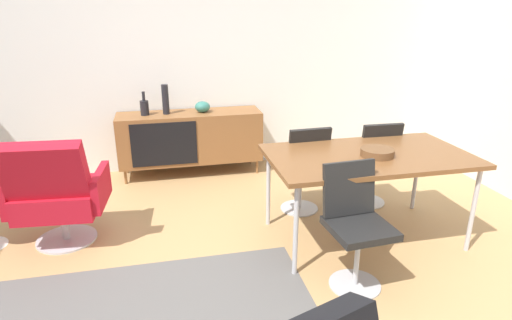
# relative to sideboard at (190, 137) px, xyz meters

# --- Properties ---
(ground_plane) EXTENTS (8.32, 8.32, 0.00)m
(ground_plane) POSITION_rel_sideboard_xyz_m (-0.06, -2.30, -0.44)
(ground_plane) COLOR tan
(wall_back) EXTENTS (6.80, 0.12, 2.80)m
(wall_back) POSITION_rel_sideboard_xyz_m (-0.06, 0.30, 0.96)
(wall_back) COLOR silver
(wall_back) RESTS_ON ground_plane
(sideboard) EXTENTS (1.60, 0.45, 0.72)m
(sideboard) POSITION_rel_sideboard_xyz_m (0.00, 0.00, 0.00)
(sideboard) COLOR brown
(sideboard) RESTS_ON ground_plane
(vase_cobalt) EXTENTS (0.17, 0.17, 0.12)m
(vase_cobalt) POSITION_rel_sideboard_xyz_m (0.15, 0.00, 0.34)
(vase_cobalt) COLOR #337266
(vase_cobalt) RESTS_ON sideboard
(vase_sculptural_dark) EXTENTS (0.09, 0.09, 0.26)m
(vase_sculptural_dark) POSITION_rel_sideboard_xyz_m (-0.48, 0.00, 0.37)
(vase_sculptural_dark) COLOR black
(vase_sculptural_dark) RESTS_ON sideboard
(vase_ceramic_small) EXTENTS (0.07, 0.07, 0.33)m
(vase_ceramic_small) POSITION_rel_sideboard_xyz_m (-0.25, 0.00, 0.44)
(vase_ceramic_small) COLOR black
(vase_ceramic_small) RESTS_ON sideboard
(dining_table) EXTENTS (1.60, 0.90, 0.74)m
(dining_table) POSITION_rel_sideboard_xyz_m (1.28, -1.80, 0.26)
(dining_table) COLOR brown
(dining_table) RESTS_ON ground_plane
(wooden_bowl_on_table) EXTENTS (0.26, 0.26, 0.06)m
(wooden_bowl_on_table) POSITION_rel_sideboard_xyz_m (1.31, -1.86, 0.33)
(wooden_bowl_on_table) COLOR brown
(wooden_bowl_on_table) RESTS_ON dining_table
(dining_chair_front_left) EXTENTS (0.43, 0.45, 0.86)m
(dining_chair_front_left) POSITION_rel_sideboard_xyz_m (0.92, -2.36, 0.03)
(dining_chair_front_left) COLOR black
(dining_chair_front_left) RESTS_ON ground_plane
(dining_chair_back_right) EXTENTS (0.41, 0.43, 0.86)m
(dining_chair_back_right) POSITION_rel_sideboard_xyz_m (1.63, -1.25, 0.03)
(dining_chair_back_right) COLOR black
(dining_chair_back_right) RESTS_ON ground_plane
(dining_chair_back_left) EXTENTS (0.42, 0.44, 0.86)m
(dining_chair_back_left) POSITION_rel_sideboard_xyz_m (0.93, -1.25, 0.03)
(dining_chair_back_left) COLOR black
(dining_chair_back_left) RESTS_ON ground_plane
(lounge_chair_red) EXTENTS (0.76, 0.70, 0.95)m
(lounge_chair_red) POSITION_rel_sideboard_xyz_m (-1.16, -1.38, 0.03)
(lounge_chair_red) COLOR red
(lounge_chair_red) RESTS_ON ground_plane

